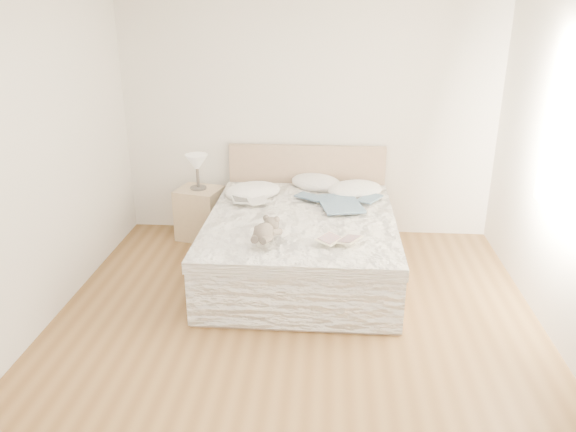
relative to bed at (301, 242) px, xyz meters
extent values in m
cube|color=brown|center=(0.00, -1.19, -0.31)|extent=(4.00, 4.50, 0.00)
cube|color=silver|center=(0.00, 1.06, 1.04)|extent=(4.00, 0.02, 2.70)
cube|color=silver|center=(0.00, -3.44, 1.04)|extent=(4.00, 0.02, 2.70)
cube|color=silver|center=(-2.00, -1.19, 1.04)|extent=(0.02, 4.50, 2.70)
cube|color=white|center=(1.99, -0.89, 1.14)|extent=(0.02, 1.30, 1.10)
cube|color=tan|center=(0.00, -0.04, -0.21)|extent=(1.68, 2.08, 0.20)
cube|color=white|center=(0.00, -0.04, 0.04)|extent=(1.60, 2.00, 0.30)
cube|color=white|center=(0.00, -0.09, 0.23)|extent=(1.72, 2.05, 0.10)
cube|color=tan|center=(0.00, 1.00, 0.19)|extent=(1.70, 0.06, 1.00)
cube|color=tan|center=(-1.15, 0.75, -0.03)|extent=(0.53, 0.49, 0.56)
cylinder|color=#524D47|center=(-1.16, 0.75, 0.26)|extent=(0.17, 0.17, 0.02)
cylinder|color=#453E39|center=(-1.16, 0.75, 0.39)|extent=(0.03, 0.03, 0.24)
cone|color=beige|center=(-1.16, 0.75, 0.55)|extent=(0.26, 0.26, 0.17)
ellipsoid|color=white|center=(-0.53, 0.48, 0.33)|extent=(0.70, 0.63, 0.17)
ellipsoid|color=white|center=(0.11, 0.82, 0.33)|extent=(0.69, 0.62, 0.17)
ellipsoid|color=white|center=(0.52, 0.62, 0.33)|extent=(0.69, 0.59, 0.17)
cube|color=silver|center=(-0.53, 0.23, 0.32)|extent=(0.42, 0.34, 0.03)
cube|color=#F0E7BE|center=(0.34, -0.68, 0.32)|extent=(0.39, 0.35, 0.02)
camera|label=1|loc=(0.25, -4.91, 2.16)|focal=35.00mm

